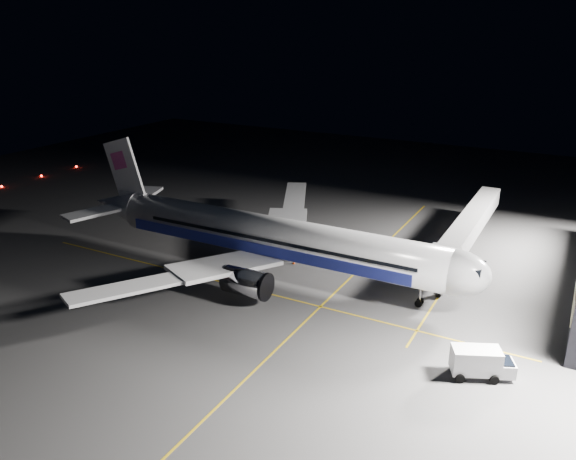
% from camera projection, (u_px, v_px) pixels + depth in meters
% --- Properties ---
extents(ground, '(200.00, 200.00, 0.00)m').
position_uv_depth(ground, '(274.00, 272.00, 77.84)').
color(ground, '#4C4C4F').
rests_on(ground, ground).
extents(guide_line_main, '(0.25, 80.00, 0.01)m').
position_uv_depth(guide_line_main, '(340.00, 288.00, 73.36)').
color(guide_line_main, gold).
rests_on(guide_line_main, ground).
extents(guide_line_cross, '(70.00, 0.25, 0.01)m').
position_uv_depth(guide_line_cross, '(251.00, 289.00, 72.89)').
color(guide_line_cross, gold).
rests_on(guide_line_cross, ground).
extents(guide_line_side, '(0.25, 40.00, 0.01)m').
position_uv_depth(guide_line_side, '(451.00, 278.00, 76.24)').
color(guide_line_side, gold).
rests_on(guide_line_side, ground).
extents(airliner, '(61.48, 54.22, 16.64)m').
position_uv_depth(airliner, '(267.00, 236.00, 76.54)').
color(airliner, silver).
rests_on(airliner, ground).
extents(jet_bridge, '(3.60, 34.40, 6.30)m').
position_uv_depth(jet_bridge, '(467.00, 228.00, 81.31)').
color(jet_bridge, '#B2B2B7').
rests_on(jet_bridge, ground).
extents(service_truck, '(6.36, 4.59, 3.04)m').
position_uv_depth(service_truck, '(481.00, 362.00, 54.35)').
color(service_truck, white).
rests_on(service_truck, ground).
extents(baggage_tug, '(2.20, 1.79, 1.55)m').
position_uv_depth(baggage_tug, '(331.00, 236.00, 89.16)').
color(baggage_tug, black).
rests_on(baggage_tug, ground).
extents(safety_cone_a, '(0.35, 0.35, 0.52)m').
position_uv_depth(safety_cone_a, '(272.00, 237.00, 90.17)').
color(safety_cone_a, '#EB4209').
rests_on(safety_cone_a, ground).
extents(safety_cone_b, '(0.42, 0.42, 0.63)m').
position_uv_depth(safety_cone_b, '(294.00, 262.00, 80.59)').
color(safety_cone_b, '#EB4209').
rests_on(safety_cone_b, ground).
extents(safety_cone_c, '(0.39, 0.39, 0.58)m').
position_uv_depth(safety_cone_c, '(241.00, 251.00, 84.63)').
color(safety_cone_c, '#EB4209').
rests_on(safety_cone_c, ground).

